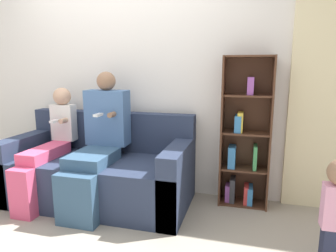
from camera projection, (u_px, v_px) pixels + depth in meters
ground_plane at (84, 226)px, 2.62m from camera, size 14.00×14.00×0.00m
back_wall at (125, 76)px, 3.32m from camera, size 10.00×0.06×2.55m
curtain_panel at (325, 94)px, 2.78m from camera, size 0.62×0.04×2.25m
couch at (99, 173)px, 3.08m from camera, size 1.86×0.87×0.89m
adult_seated at (98, 139)px, 2.92m from camera, size 0.43×0.82×1.33m
child_seated at (48, 145)px, 3.04m from camera, size 0.26×0.85×1.15m
bookshelf at (244, 140)px, 2.97m from camera, size 0.47×0.26×1.48m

